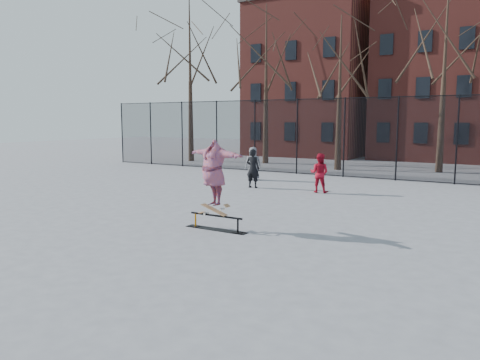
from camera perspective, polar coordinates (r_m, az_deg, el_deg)
The scene contains 10 objects.
ground at distance 12.15m, azimuth -2.09°, elevation -6.40°, with size 100.00×100.00×0.00m, color slate.
skate_rail at distance 12.41m, azimuth -2.93°, elevation -5.36°, with size 1.83×0.28×0.40m.
skateboard at distance 12.39m, azimuth -3.18°, elevation -3.99°, with size 0.84×0.20×0.10m, color olive, non-canonical shape.
skater at distance 12.24m, azimuth -3.21°, elevation 0.19°, with size 2.12×0.58×1.72m, color #4A3D99.
bystander_grey at distance 22.53m, azimuth 1.60°, elevation 2.04°, with size 0.78×0.51×1.60m, color slate.
bystander_black at distance 19.92m, azimuth 1.58°, elevation 1.42°, with size 0.60×0.40×1.66m, color black.
bystander_red at distance 18.86m, azimuth 9.66°, elevation 0.84°, with size 0.76×0.59×1.57m, color #A80E21.
fence at distance 23.74m, azimuth 15.75°, elevation 5.07°, with size 34.03×0.07×4.00m.
tree_row at distance 28.15m, azimuth 18.12°, elevation 16.13°, with size 33.66×7.46×10.67m.
rowhouses at distance 36.40m, azimuth 22.98°, elevation 11.79°, with size 29.00×7.00×13.00m.
Camera 1 is at (6.61, -9.78, 2.89)m, focal length 35.00 mm.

